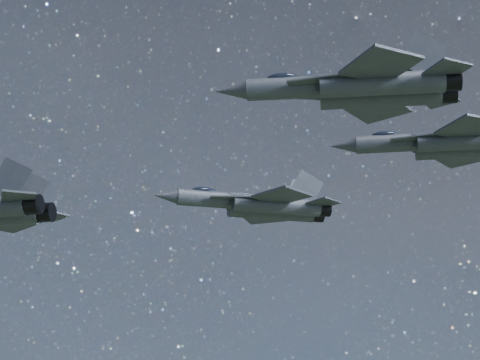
{
  "coord_description": "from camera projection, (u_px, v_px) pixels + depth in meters",
  "views": [
    {
      "loc": [
        -4.33,
        -64.15,
        126.2
      ],
      "look_at": [
        -0.3,
        -0.61,
        148.1
      ],
      "focal_mm": 60.0,
      "sensor_mm": 36.0,
      "label": 1
    }
  ],
  "objects": [
    {
      "name": "jet_left",
      "position": [
        260.0,
        205.0,
        80.96
      ],
      "size": [
        18.9,
        13.06,
        4.74
      ],
      "rotation": [
        0.0,
        0.0,
        0.17
      ],
      "color": "#383D46"
    },
    {
      "name": "jet_right",
      "position": [
        360.0,
        88.0,
        55.68
      ],
      "size": [
        17.81,
        12.3,
        4.47
      ],
      "rotation": [
        0.0,
        0.0,
        -0.18
      ],
      "color": "#383D46"
    },
    {
      "name": "jet_slot",
      "position": [
        449.0,
        143.0,
        65.84
      ],
      "size": [
        17.05,
        11.7,
        4.28
      ],
      "rotation": [
        0.0,
        0.0,
        -0.21
      ],
      "color": "#383D46"
    }
  ]
}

